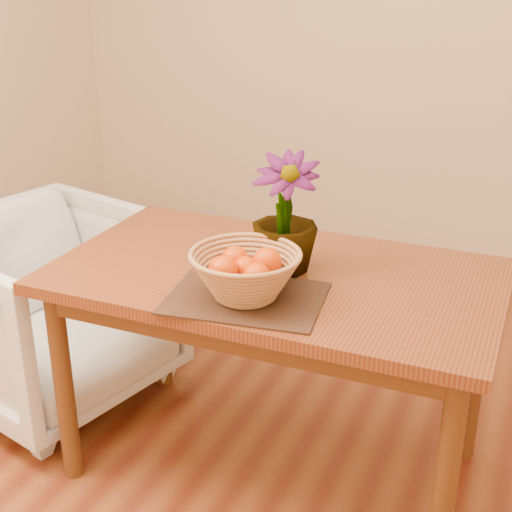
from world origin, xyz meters
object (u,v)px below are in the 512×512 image
at_px(wicker_basket, 246,276).
at_px(potted_plant, 285,214).
at_px(table, 275,296).
at_px(armchair, 50,299).

relative_size(wicker_basket, potted_plant, 0.87).
distance_m(table, wicker_basket, 0.27).
bearing_deg(armchair, table, -81.06).
bearing_deg(wicker_basket, table, 88.99).
distance_m(potted_plant, armchair, 1.15).
relative_size(table, armchair, 1.69).
bearing_deg(potted_plant, armchair, 162.43).
height_order(wicker_basket, potted_plant, potted_plant).
height_order(table, potted_plant, potted_plant).
bearing_deg(armchair, wicker_basket, -93.37).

